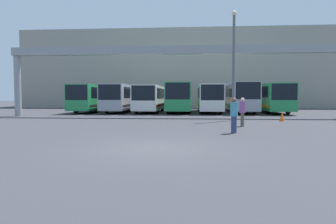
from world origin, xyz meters
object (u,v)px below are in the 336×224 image
Objects in this scene: bus_slot_4 at (209,97)px; bus_slot_6 at (269,96)px; bus_slot_2 at (150,97)px; bus_slot_3 at (180,96)px; traffic_cone at (282,117)px; bus_slot_5 at (238,96)px; lamp_post at (234,61)px; bus_slot_0 at (95,97)px; pedestrian_mid_right at (234,114)px; bus_slot_1 at (124,97)px; pedestrian_far_center at (242,111)px.

bus_slot_6 is at bearing 2.02° from bus_slot_4.
bus_slot_3 is at bearing 0.63° from bus_slot_2.
bus_slot_6 is 12.21m from traffic_cone.
traffic_cone is at bearing -99.74° from bus_slot_6.
traffic_cone is (1.31, -12.50, -1.55)m from bus_slot_5.
bus_slot_6 is 1.37× the size of lamp_post.
lamp_post is at bearing -100.35° from bus_slot_5.
bus_slot_5 is 1.10× the size of bus_slot_6.
bus_slot_3 reaches higher than traffic_cone.
bus_slot_0 is 17.23× the size of traffic_cone.
lamp_post reaches higher than bus_slot_3.
bus_slot_6 is 6.30× the size of pedestrian_mid_right.
traffic_cone is (14.76, -12.55, -1.44)m from bus_slot_1.
bus_slot_5 is (13.45, -0.05, 0.11)m from bus_slot_1.
bus_slot_4 is at bearing -2.37° from bus_slot_0.
bus_slot_2 is 17.47m from pedestrian_far_center.
lamp_post reaches higher than bus_slot_1.
bus_slot_5 is at bearing 170.68° from bus_slot_6.
lamp_post reaches higher than pedestrian_far_center.
bus_slot_5 reaches higher than traffic_cone.
lamp_post is at bearing -176.96° from pedestrian_far_center.
bus_slot_6 is at bearing 1.94° from bus_slot_2.
traffic_cone is (11.40, -11.50, -1.38)m from bus_slot_2.
lamp_post is at bearing -151.77° from pedestrian_mid_right.
bus_slot_2 is 3.37m from bus_slot_3.
pedestrian_mid_right is 8.83m from traffic_cone.
bus_slot_0 is 16.81m from bus_slot_5.
lamp_post is at bearing -55.23° from bus_slot_2.
lamp_post reaches higher than bus_slot_0.
lamp_post reaches higher than bus_slot_5.
lamp_post is at bearing -84.47° from bus_slot_4.
bus_slot_3 reaches higher than bus_slot_6.
lamp_post is (1.12, -11.51, 2.68)m from bus_slot_4.
pedestrian_far_center is (14.53, -16.39, -0.84)m from bus_slot_0.
pedestrian_far_center reaches higher than traffic_cone.
bus_slot_4 is at bearing 95.53° from lamp_post.
pedestrian_far_center is (1.08, -15.83, -0.84)m from bus_slot_4.
bus_slot_5 is at bearing 13.20° from bus_slot_4.
bus_slot_5 is 3.41m from bus_slot_6.
bus_slot_3 is 1.27× the size of lamp_post.
bus_slot_4 is 3.46m from bus_slot_5.
bus_slot_5 is at bearing 5.70° from bus_slot_2.
bus_slot_1 is 1.16× the size of bus_slot_4.
bus_slot_1 is 18.05× the size of traffic_cone.
bus_slot_1 reaches higher than bus_slot_4.
traffic_cone is (-2.05, -11.95, -1.46)m from bus_slot_6.
bus_slot_2 reaches higher than traffic_cone.
bus_slot_6 is (10.09, 0.42, -0.06)m from bus_slot_3.
bus_slot_2 is 1.26× the size of lamp_post.
bus_slot_5 is (16.81, 0.23, 0.12)m from bus_slot_0.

